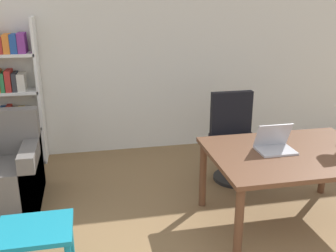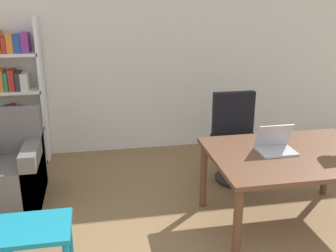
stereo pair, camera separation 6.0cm
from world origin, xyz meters
The scene contains 7 objects.
wall_back centered at (0.00, 4.53, 1.35)m, with size 8.00×0.06×2.70m.
desk centered at (0.98, 2.32, 0.64)m, with size 1.46×1.08×0.72m.
laptop centered at (0.83, 2.39, 0.77)m, with size 0.32×0.25×0.24m.
office_chair centered at (0.85, 3.36, 0.47)m, with size 0.51×0.51×1.00m.
side_table_blue centered at (-1.19, 1.92, 0.40)m, with size 0.52×0.44×0.49m.
armchair centered at (-1.62, 3.33, 0.30)m, with size 0.65×0.72×0.91m.
bookshelf centered at (-1.80, 4.34, 0.85)m, with size 0.86×0.28×1.80m.
Camera 1 is at (-0.76, -0.61, 2.04)m, focal length 42.00 mm.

